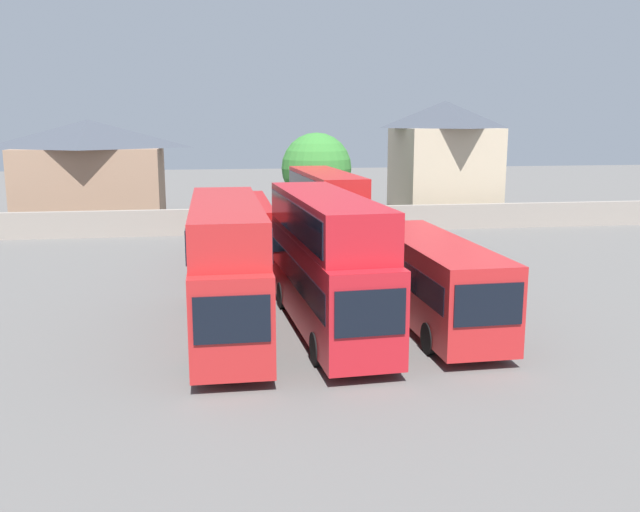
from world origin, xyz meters
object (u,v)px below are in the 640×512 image
at_px(house_terrace_left, 90,170).
at_px(bus_4, 245,228).
at_px(bus_5, 326,211).
at_px(bus_2, 326,256).
at_px(bus_3, 433,277).
at_px(house_terrace_centre, 444,159).
at_px(tree_left_of_lot, 316,168).
at_px(bus_1, 227,261).

bearing_deg(house_terrace_left, bus_4, -57.78).
bearing_deg(house_terrace_left, bus_5, -48.14).
height_order(bus_2, bus_5, bus_2).
distance_m(bus_3, bus_4, 14.51).
distance_m(house_terrace_centre, tree_left_of_lot, 11.48).
height_order(bus_2, house_terrace_centre, house_terrace_centre).
distance_m(house_terrace_left, house_terrace_centre, 27.78).
bearing_deg(house_terrace_centre, house_terrace_left, 177.47).
height_order(house_terrace_left, tree_left_of_lot, house_terrace_left).
xyz_separation_m(bus_2, house_terrace_left, (-13.50, 30.44, 1.13)).
bearing_deg(bus_5, bus_1, -26.90).
bearing_deg(bus_2, bus_1, -94.70).
relative_size(bus_1, bus_3, 1.11).
relative_size(bus_5, house_terrace_left, 1.00).
xyz_separation_m(bus_2, bus_3, (4.14, 0.02, -0.96)).
relative_size(bus_4, house_terrace_left, 0.94).
distance_m(house_terrace_left, tree_left_of_lot, 17.53).
height_order(bus_1, bus_4, bus_1).
bearing_deg(bus_5, bus_2, -12.03).
xyz_separation_m(house_terrace_left, house_terrace_centre, (27.75, -1.22, 0.73)).
height_order(bus_4, tree_left_of_lot, tree_left_of_lot).
height_order(bus_4, house_terrace_centre, house_terrace_centre).
xyz_separation_m(bus_4, house_terrace_centre, (16.71, 16.29, 2.75)).
xyz_separation_m(bus_1, bus_2, (3.68, -0.07, 0.10)).
relative_size(bus_5, house_terrace_centre, 1.20).
relative_size(bus_2, house_terrace_left, 1.04).
bearing_deg(bus_1, bus_3, 89.34).
distance_m(bus_3, tree_left_of_lot, 25.73).
xyz_separation_m(bus_3, bus_4, (-6.62, 12.91, 0.08)).
xyz_separation_m(bus_5, house_terrace_centre, (12.19, 16.14, 1.93)).
bearing_deg(bus_4, house_terrace_centre, 134.49).
height_order(bus_3, house_terrace_centre, house_terrace_centre).
distance_m(bus_4, house_terrace_centre, 23.50).
distance_m(bus_2, bus_4, 13.19).
height_order(bus_2, bus_3, bus_2).
bearing_deg(bus_4, bus_5, 92.06).
relative_size(bus_2, bus_5, 1.04).
xyz_separation_m(bus_1, bus_3, (7.83, -0.05, -0.86)).
bearing_deg(bus_3, bus_5, -172.34).
height_order(house_terrace_centre, tree_left_of_lot, house_terrace_centre).
bearing_deg(bus_3, bus_2, -91.19).
distance_m(bus_5, tree_left_of_lot, 12.70).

